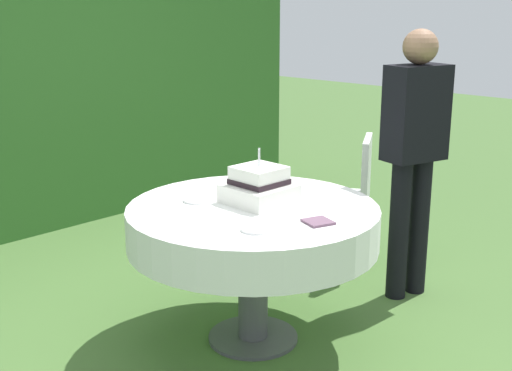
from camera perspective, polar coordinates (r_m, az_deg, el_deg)
ground_plane at (r=3.67m, az=-0.25°, el=-12.92°), size 20.00×20.00×0.00m
cake_table at (r=3.42m, az=-0.26°, el=-3.57°), size 1.28×1.28×0.74m
wedding_cake at (r=3.43m, az=0.26°, el=-0.04°), size 0.32×0.32×0.29m
serving_plate_near at (r=3.03m, az=0.01°, el=-3.72°), size 0.14×0.14×0.01m
serving_plate_far at (r=3.49m, az=-5.08°, el=-1.24°), size 0.14×0.14×0.01m
napkin_stack at (r=3.14m, az=5.31°, el=-3.10°), size 0.16×0.16×0.01m
garden_chair at (r=4.49m, az=8.04°, el=-0.29°), size 0.55×0.55×0.89m
standing_person at (r=4.01m, az=13.33°, el=3.26°), size 0.40×0.29×1.60m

